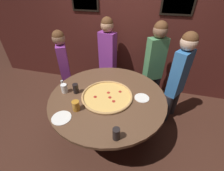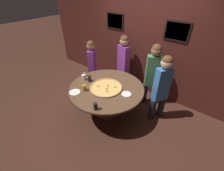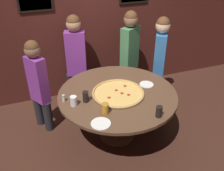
{
  "view_description": "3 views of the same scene",
  "coord_description": "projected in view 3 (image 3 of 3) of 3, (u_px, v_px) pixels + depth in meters",
  "views": [
    {
      "loc": [
        0.46,
        -1.53,
        2.05
      ],
      "look_at": [
        0.04,
        0.08,
        0.86
      ],
      "focal_mm": 24.0,
      "sensor_mm": 36.0,
      "label": 1
    },
    {
      "loc": [
        1.68,
        -1.99,
        2.59
      ],
      "look_at": [
        0.09,
        0.07,
        0.78
      ],
      "focal_mm": 24.0,
      "sensor_mm": 36.0,
      "label": 2
    },
    {
      "loc": [
        -1.02,
        -2.6,
        2.55
      ],
      "look_at": [
        -0.11,
        -0.1,
        0.93
      ],
      "focal_mm": 40.0,
      "sensor_mm": 36.0,
      "label": 3
    }
  ],
  "objects": [
    {
      "name": "diner_centre_back",
      "position": [
        160.0,
        57.0,
        4.03
      ],
      "size": [
        0.32,
        0.39,
        1.51
      ],
      "rotation": [
        0.0,
        0.0,
        -2.13
      ],
      "color": "#232328",
      "rests_on": "ground_plane"
    },
    {
      "name": "diner_far_right",
      "position": [
        76.0,
        56.0,
        4.05
      ],
      "size": [
        0.4,
        0.25,
        1.53
      ],
      "rotation": [
        0.0,
        0.0,
        2.86
      ],
      "color": "#232328",
      "rests_on": "ground_plane"
    },
    {
      "name": "drink_cup_near_right",
      "position": [
        86.0,
        97.0,
        3.12
      ],
      "size": [
        0.08,
        0.08,
        0.14
      ],
      "primitive_type": "cylinder",
      "color": "black",
      "rests_on": "dining_table"
    },
    {
      "name": "white_plate_beside_cup",
      "position": [
        101.0,
        124.0,
        2.78
      ],
      "size": [
        0.23,
        0.23,
        0.01
      ],
      "primitive_type": "cylinder",
      "color": "white",
      "rests_on": "dining_table"
    },
    {
      "name": "back_wall",
      "position": [
        88.0,
        22.0,
        4.16
      ],
      "size": [
        6.4,
        0.08,
        2.6
      ],
      "color": "#4C1E19",
      "rests_on": "ground_plane"
    },
    {
      "name": "diner_far_left",
      "position": [
        38.0,
        82.0,
        3.48
      ],
      "size": [
        0.29,
        0.36,
        1.4
      ],
      "rotation": [
        0.0,
        0.0,
        2.1
      ],
      "color": "#232328",
      "rests_on": "ground_plane"
    },
    {
      "name": "drink_cup_by_shaker",
      "position": [
        74.0,
        101.0,
        3.06
      ],
      "size": [
        0.08,
        0.08,
        0.13
      ],
      "primitive_type": "cylinder",
      "color": "white",
      "rests_on": "dining_table"
    },
    {
      "name": "drink_cup_beside_pizza",
      "position": [
        159.0,
        112.0,
        2.87
      ],
      "size": [
        0.08,
        0.08,
        0.14
      ],
      "primitive_type": "cylinder",
      "color": "black",
      "rests_on": "dining_table"
    },
    {
      "name": "dining_table",
      "position": [
        117.0,
        101.0,
        3.4
      ],
      "size": [
        1.59,
        1.59,
        0.74
      ],
      "color": "brown",
      "rests_on": "ground_plane"
    },
    {
      "name": "diner_side_left",
      "position": [
        130.0,
        50.0,
        4.2
      ],
      "size": [
        0.4,
        0.32,
        1.54
      ],
      "rotation": [
        0.0,
        0.0,
        -2.59
      ],
      "color": "#232328",
      "rests_on": "ground_plane"
    },
    {
      "name": "condiment_shaker",
      "position": [
        64.0,
        98.0,
        3.13
      ],
      "size": [
        0.04,
        0.04,
        0.1
      ],
      "color": "silver",
      "rests_on": "dining_table"
    },
    {
      "name": "ground_plane",
      "position": [
        117.0,
        134.0,
        3.71
      ],
      "size": [
        24.0,
        24.0,
        0.0
      ],
      "primitive_type": "plane",
      "color": "#422319"
    },
    {
      "name": "drink_cup_far_left",
      "position": [
        105.0,
        109.0,
        2.92
      ],
      "size": [
        0.09,
        0.09,
        0.13
      ],
      "primitive_type": "cylinder",
      "color": "#BC7A23",
      "rests_on": "dining_table"
    },
    {
      "name": "giant_pizza",
      "position": [
        118.0,
        93.0,
        3.3
      ],
      "size": [
        0.7,
        0.7,
        0.03
      ],
      "color": "#EAB75B",
      "rests_on": "dining_table"
    },
    {
      "name": "white_plate_far_back",
      "position": [
        147.0,
        84.0,
        3.51
      ],
      "size": [
        0.2,
        0.2,
        0.01
      ],
      "primitive_type": "cylinder",
      "color": "white",
      "rests_on": "dining_table"
    }
  ]
}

